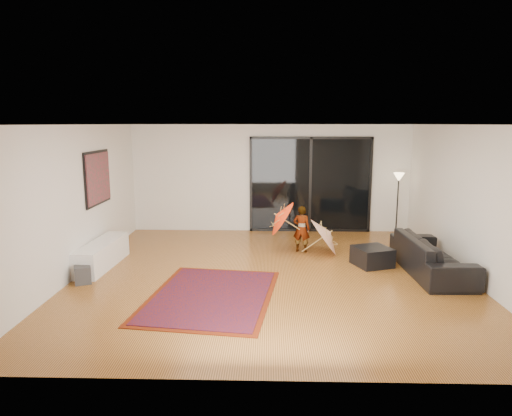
{
  "coord_description": "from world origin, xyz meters",
  "views": [
    {
      "loc": [
        -0.05,
        -7.97,
        2.72
      ],
      "look_at": [
        -0.29,
        0.74,
        1.1
      ],
      "focal_mm": 32.0,
      "sensor_mm": 36.0,
      "label": 1
    }
  ],
  "objects_px": {
    "media_console": "(102,254)",
    "child": "(302,229)",
    "sofa": "(431,255)",
    "ottoman": "(372,256)"
  },
  "relations": [
    {
      "from": "media_console",
      "to": "child",
      "type": "relative_size",
      "value": 1.74
    },
    {
      "from": "child",
      "to": "sofa",
      "type": "bearing_deg",
      "value": 164.24
    },
    {
      "from": "media_console",
      "to": "ottoman",
      "type": "bearing_deg",
      "value": 4.84
    },
    {
      "from": "media_console",
      "to": "child",
      "type": "height_order",
      "value": "child"
    },
    {
      "from": "sofa",
      "to": "child",
      "type": "bearing_deg",
      "value": 57.74
    },
    {
      "from": "media_console",
      "to": "ottoman",
      "type": "height_order",
      "value": "media_console"
    },
    {
      "from": "sofa",
      "to": "ottoman",
      "type": "relative_size",
      "value": 3.57
    },
    {
      "from": "media_console",
      "to": "ottoman",
      "type": "relative_size",
      "value": 2.74
    },
    {
      "from": "media_console",
      "to": "sofa",
      "type": "height_order",
      "value": "sofa"
    },
    {
      "from": "sofa",
      "to": "ottoman",
      "type": "bearing_deg",
      "value": 65.71
    }
  ]
}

